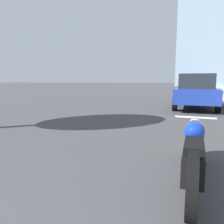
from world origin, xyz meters
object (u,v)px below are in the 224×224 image
(motorcycle, at_px, (194,153))
(parked_car_black, at_px, (206,84))
(parked_car_yellow, at_px, (206,83))
(parked_car_blue, at_px, (196,91))
(parked_car_white, at_px, (206,84))
(parked_car_silver, at_px, (204,86))

(motorcycle, relative_size, parked_car_black, 0.51)
(motorcycle, height_order, parked_car_black, parked_car_black)
(parked_car_yellow, bearing_deg, parked_car_blue, -92.80)
(parked_car_blue, distance_m, parked_car_black, 25.08)
(motorcycle, xyz_separation_m, parked_car_blue, (-0.39, 8.52, 0.46))
(motorcycle, xyz_separation_m, parked_car_white, (-0.17, 46.46, 0.44))
(parked_car_silver, bearing_deg, parked_car_white, 93.15)
(parked_car_silver, bearing_deg, parked_car_yellow, 93.17)
(parked_car_blue, relative_size, parked_car_yellow, 1.12)
(parked_car_black, height_order, parked_car_white, parked_car_black)
(parked_car_blue, xyz_separation_m, parked_car_yellow, (0.21, 49.03, 0.04))
(parked_car_black, distance_m, parked_car_white, 12.86)
(parked_car_blue, xyz_separation_m, parked_car_black, (0.28, 25.08, 0.02))
(parked_car_silver, xyz_separation_m, parked_car_white, (0.02, 25.10, 0.01))
(parked_car_blue, distance_m, parked_car_white, 37.94)
(parked_car_blue, bearing_deg, parked_car_white, 86.05)
(motorcycle, bearing_deg, parked_car_blue, 90.20)
(parked_car_blue, relative_size, parked_car_white, 1.23)
(parked_car_black, bearing_deg, parked_car_yellow, 91.05)
(parked_car_blue, distance_m, parked_car_yellow, 49.03)
(parked_car_blue, distance_m, parked_car_silver, 12.84)
(parked_car_blue, bearing_deg, motorcycle, -91.02)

